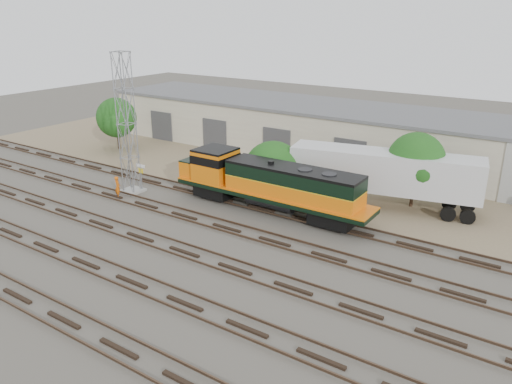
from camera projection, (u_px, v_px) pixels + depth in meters
The scene contains 12 objects.
ground at pixel (214, 236), 34.24m from camera, with size 140.00×140.00×0.00m, color #47423A.
dirt_strip at pixel (315, 179), 45.94m from camera, with size 80.00×16.00×0.02m, color #726047.
tracks at pixel (184, 252), 31.87m from camera, with size 80.00×20.40×0.28m.
warehouse at pixel (352, 134), 51.24m from camera, with size 58.40×10.40×5.30m.
locomotive at pixel (268, 183), 37.85m from camera, with size 16.40×2.88×3.94m.
signal_tower at pixel (127, 127), 40.74m from camera, with size 1.71×1.71×11.60m.
sign_post at pixel (141, 172), 42.19m from camera, with size 1.01×0.08×2.46m.
worker at pixel (118, 187), 41.05m from camera, with size 0.67×0.44×1.83m, color #D2570B.
semi_trailer at pixel (388, 173), 38.44m from camera, with size 14.72×5.78×4.44m.
tree_west at pixel (117, 119), 54.60m from camera, with size 4.58×4.36×5.71m.
tree_mid at pixel (274, 173), 40.81m from camera, with size 5.19×4.94×4.94m.
tree_east at pixel (418, 163), 37.97m from camera, with size 4.64×4.42×5.97m.
Camera 1 is at (19.74, -24.24, 14.58)m, focal length 35.00 mm.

